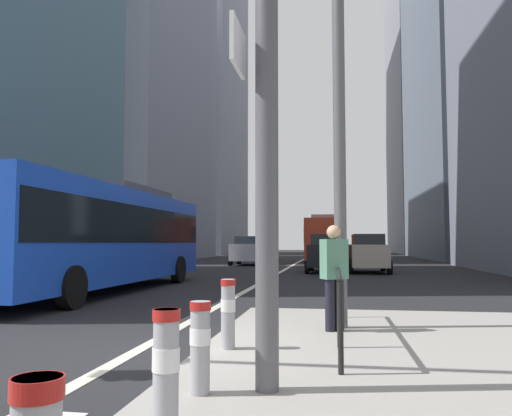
{
  "coord_description": "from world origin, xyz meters",
  "views": [
    {
      "loc": [
        2.74,
        -6.78,
        1.52
      ],
      "look_at": [
        -2.84,
        30.0,
        4.02
      ],
      "focal_mm": 36.08,
      "sensor_mm": 36.0,
      "label": 1
    }
  ],
  "objects_px": {
    "car_oncoming_mid": "(248,250)",
    "car_receding_near": "(327,253)",
    "city_bus_red_distant": "(330,240)",
    "pedestrian_far": "(334,272)",
    "bollard_left": "(166,368)",
    "bollard_right": "(200,342)",
    "street_lamp_post": "(338,18)",
    "car_receding_far": "(368,253)",
    "city_bus_red_receding": "(326,238)",
    "city_bus_blue_oncoming": "(102,232)",
    "bollard_back": "(228,310)"
  },
  "relations": [
    {
      "from": "city_bus_red_distant",
      "to": "bollard_left",
      "type": "distance_m",
      "value": 53.12
    },
    {
      "from": "car_oncoming_mid",
      "to": "city_bus_red_distant",
      "type": "bearing_deg",
      "value": 76.24
    },
    {
      "from": "bollard_back",
      "to": "pedestrian_far",
      "type": "xyz_separation_m",
      "value": [
        1.37,
        1.55,
        0.41
      ]
    },
    {
      "from": "city_bus_red_receding",
      "to": "car_receding_near",
      "type": "distance_m",
      "value": 11.58
    },
    {
      "from": "bollard_left",
      "to": "street_lamp_post",
      "type": "bearing_deg",
      "value": 75.77
    },
    {
      "from": "city_bus_red_distant",
      "to": "pedestrian_far",
      "type": "height_order",
      "value": "city_bus_red_distant"
    },
    {
      "from": "city_bus_red_receding",
      "to": "car_oncoming_mid",
      "type": "distance_m",
      "value": 6.37
    },
    {
      "from": "city_bus_blue_oncoming",
      "to": "bollard_back",
      "type": "bearing_deg",
      "value": -55.71
    },
    {
      "from": "bollard_right",
      "to": "street_lamp_post",
      "type": "bearing_deg",
      "value": 71.18
    },
    {
      "from": "car_oncoming_mid",
      "to": "pedestrian_far",
      "type": "distance_m",
      "value": 27.09
    },
    {
      "from": "bollard_left",
      "to": "bollard_right",
      "type": "xyz_separation_m",
      "value": [
        -0.05,
        1.12,
        -0.04
      ]
    },
    {
      "from": "car_oncoming_mid",
      "to": "city_bus_red_receding",
      "type": "bearing_deg",
      "value": 34.54
    },
    {
      "from": "city_bus_blue_oncoming",
      "to": "car_oncoming_mid",
      "type": "distance_m",
      "value": 19.72
    },
    {
      "from": "pedestrian_far",
      "to": "city_bus_red_distant",
      "type": "bearing_deg",
      "value": 90.49
    },
    {
      "from": "street_lamp_post",
      "to": "pedestrian_far",
      "type": "distance_m",
      "value": 4.24
    },
    {
      "from": "city_bus_red_distant",
      "to": "pedestrian_far",
      "type": "distance_m",
      "value": 48.46
    },
    {
      "from": "city_bus_blue_oncoming",
      "to": "street_lamp_post",
      "type": "height_order",
      "value": "street_lamp_post"
    },
    {
      "from": "bollard_left",
      "to": "bollard_right",
      "type": "bearing_deg",
      "value": 92.69
    },
    {
      "from": "city_bus_blue_oncoming",
      "to": "car_oncoming_mid",
      "type": "bearing_deg",
      "value": 86.32
    },
    {
      "from": "car_receding_far",
      "to": "street_lamp_post",
      "type": "bearing_deg",
      "value": -94.95
    },
    {
      "from": "city_bus_blue_oncoming",
      "to": "bollard_left",
      "type": "distance_m",
      "value": 12.94
    },
    {
      "from": "car_oncoming_mid",
      "to": "car_receding_near",
      "type": "relative_size",
      "value": 0.98
    },
    {
      "from": "car_receding_near",
      "to": "street_lamp_post",
      "type": "height_order",
      "value": "street_lamp_post"
    },
    {
      "from": "city_bus_red_receding",
      "to": "street_lamp_post",
      "type": "xyz_separation_m",
      "value": [
        0.7,
        -29.7,
        3.45
      ]
    },
    {
      "from": "city_bus_red_receding",
      "to": "city_bus_red_distant",
      "type": "distance_m",
      "value": 18.4
    },
    {
      "from": "city_bus_blue_oncoming",
      "to": "car_oncoming_mid",
      "type": "xyz_separation_m",
      "value": [
        1.26,
        19.66,
        -0.85
      ]
    },
    {
      "from": "car_oncoming_mid",
      "to": "street_lamp_post",
      "type": "distance_m",
      "value": 27.12
    },
    {
      "from": "car_receding_near",
      "to": "car_receding_far",
      "type": "height_order",
      "value": "same"
    },
    {
      "from": "car_receding_far",
      "to": "bollard_back",
      "type": "xyz_separation_m",
      "value": [
        -3.05,
        -20.17,
        -0.34
      ]
    },
    {
      "from": "car_oncoming_mid",
      "to": "bollard_right",
      "type": "xyz_separation_m",
      "value": [
        4.58,
        -30.0,
        -0.38
      ]
    },
    {
      "from": "city_bus_blue_oncoming",
      "to": "bollard_left",
      "type": "xyz_separation_m",
      "value": [
        5.9,
        -11.46,
        -1.19
      ]
    },
    {
      "from": "bollard_back",
      "to": "car_oncoming_mid",
      "type": "bearing_deg",
      "value": 98.99
    },
    {
      "from": "car_receding_near",
      "to": "bollard_right",
      "type": "bearing_deg",
      "value": -92.26
    },
    {
      "from": "car_receding_far",
      "to": "city_bus_blue_oncoming",
      "type": "bearing_deg",
      "value": -126.52
    },
    {
      "from": "city_bus_red_receding",
      "to": "bollard_back",
      "type": "relative_size",
      "value": 12.47
    },
    {
      "from": "car_oncoming_mid",
      "to": "pedestrian_far",
      "type": "relative_size",
      "value": 2.57
    },
    {
      "from": "car_receding_far",
      "to": "pedestrian_far",
      "type": "height_order",
      "value": "car_receding_far"
    },
    {
      "from": "car_receding_near",
      "to": "city_bus_blue_oncoming",
      "type": "bearing_deg",
      "value": -119.87
    },
    {
      "from": "bollard_left",
      "to": "bollard_back",
      "type": "relative_size",
      "value": 1.01
    },
    {
      "from": "city_bus_blue_oncoming",
      "to": "city_bus_red_receding",
      "type": "distance_m",
      "value": 24.12
    },
    {
      "from": "city_bus_red_distant",
      "to": "car_oncoming_mid",
      "type": "distance_m",
      "value": 22.65
    },
    {
      "from": "city_bus_blue_oncoming",
      "to": "car_receding_near",
      "type": "bearing_deg",
      "value": 60.13
    },
    {
      "from": "car_receding_near",
      "to": "bollard_back",
      "type": "relative_size",
      "value": 4.79
    },
    {
      "from": "car_receding_near",
      "to": "bollard_left",
      "type": "distance_m",
      "value": 23.17
    },
    {
      "from": "city_bus_blue_oncoming",
      "to": "car_receding_far",
      "type": "distance_m",
      "value": 14.73
    },
    {
      "from": "city_bus_red_distant",
      "to": "car_oncoming_mid",
      "type": "bearing_deg",
      "value": -103.76
    },
    {
      "from": "city_bus_red_receding",
      "to": "car_receding_far",
      "type": "relative_size",
      "value": 2.58
    },
    {
      "from": "city_bus_red_receding",
      "to": "bollard_back",
      "type": "height_order",
      "value": "city_bus_red_receding"
    },
    {
      "from": "city_bus_red_receding",
      "to": "bollard_back",
      "type": "bearing_deg",
      "value": -91.4
    },
    {
      "from": "car_receding_near",
      "to": "street_lamp_post",
      "type": "xyz_separation_m",
      "value": [
        0.45,
        -18.16,
        4.29
      ]
    }
  ]
}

